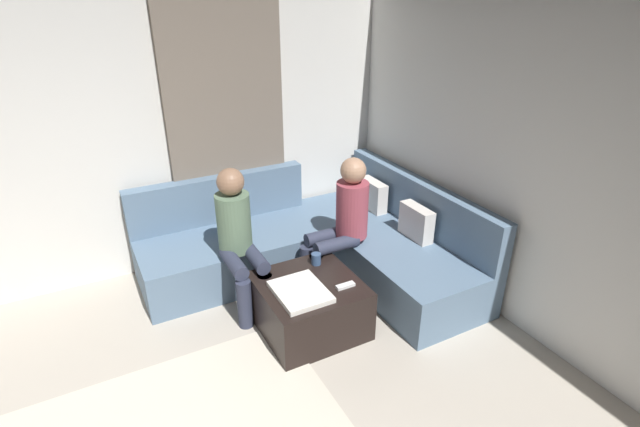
{
  "coord_description": "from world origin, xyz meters",
  "views": [
    {
      "loc": [
        1.38,
        0.03,
        2.48
      ],
      "look_at": [
        -1.63,
        1.63,
        0.85
      ],
      "focal_mm": 26.76,
      "sensor_mm": 36.0,
      "label": 1
    }
  ],
  "objects_px": {
    "ottoman": "(309,305)",
    "game_remote": "(345,286)",
    "person_on_couch_back": "(342,219)",
    "coffee_mug": "(316,259)",
    "person_on_couch_side": "(239,235)",
    "sectional_couch": "(321,244)"
  },
  "relations": [
    {
      "from": "ottoman",
      "to": "game_remote",
      "type": "relative_size",
      "value": 5.07
    },
    {
      "from": "person_on_couch_back",
      "to": "coffee_mug",
      "type": "bearing_deg",
      "value": 118.92
    },
    {
      "from": "person_on_couch_back",
      "to": "game_remote",
      "type": "bearing_deg",
      "value": 151.96
    },
    {
      "from": "game_remote",
      "to": "person_on_couch_back",
      "type": "relative_size",
      "value": 0.12
    },
    {
      "from": "game_remote",
      "to": "person_on_couch_back",
      "type": "distance_m",
      "value": 0.71
    },
    {
      "from": "ottoman",
      "to": "person_on_couch_side",
      "type": "relative_size",
      "value": 0.63
    },
    {
      "from": "sectional_couch",
      "to": "ottoman",
      "type": "relative_size",
      "value": 3.36
    },
    {
      "from": "ottoman",
      "to": "coffee_mug",
      "type": "relative_size",
      "value": 8.0
    },
    {
      "from": "coffee_mug",
      "to": "ottoman",
      "type": "bearing_deg",
      "value": -39.29
    },
    {
      "from": "coffee_mug",
      "to": "game_remote",
      "type": "relative_size",
      "value": 0.63
    },
    {
      "from": "person_on_couch_side",
      "to": "ottoman",
      "type": "bearing_deg",
      "value": 122.0
    },
    {
      "from": "sectional_couch",
      "to": "coffee_mug",
      "type": "distance_m",
      "value": 0.61
    },
    {
      "from": "ottoman",
      "to": "game_remote",
      "type": "bearing_deg",
      "value": 50.71
    },
    {
      "from": "person_on_couch_side",
      "to": "coffee_mug",
      "type": "bearing_deg",
      "value": 147.26
    },
    {
      "from": "person_on_couch_back",
      "to": "person_on_couch_side",
      "type": "relative_size",
      "value": 1.0
    },
    {
      "from": "sectional_couch",
      "to": "person_on_couch_back",
      "type": "xyz_separation_m",
      "value": [
        0.29,
        0.06,
        0.38
      ]
    },
    {
      "from": "sectional_couch",
      "to": "person_on_couch_back",
      "type": "bearing_deg",
      "value": 10.72
    },
    {
      "from": "person_on_couch_side",
      "to": "person_on_couch_back",
      "type": "bearing_deg",
      "value": 170.86
    },
    {
      "from": "person_on_couch_back",
      "to": "person_on_couch_side",
      "type": "distance_m",
      "value": 0.9
    },
    {
      "from": "coffee_mug",
      "to": "person_on_couch_back",
      "type": "relative_size",
      "value": 0.08
    },
    {
      "from": "ottoman",
      "to": "coffee_mug",
      "type": "distance_m",
      "value": 0.38
    },
    {
      "from": "game_remote",
      "to": "person_on_couch_back",
      "type": "xyz_separation_m",
      "value": [
        -0.6,
        0.32,
        0.23
      ]
    }
  ]
}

